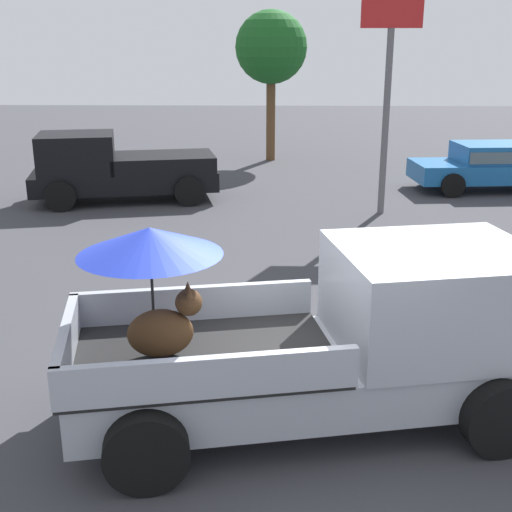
{
  "coord_description": "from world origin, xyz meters",
  "views": [
    {
      "loc": [
        -0.4,
        -6.47,
        3.96
      ],
      "look_at": [
        -0.62,
        2.44,
        1.1
      ],
      "focal_mm": 46.18,
      "sensor_mm": 36.0,
      "label": 1
    }
  ],
  "objects_px": {
    "pickup_truck_main": "(342,333)",
    "motel_sign": "(389,58)",
    "parked_sedan_near": "(491,164)",
    "pickup_truck_red": "(117,168)"
  },
  "relations": [
    {
      "from": "parked_sedan_near",
      "to": "pickup_truck_main",
      "type": "bearing_deg",
      "value": 61.02
    },
    {
      "from": "motel_sign",
      "to": "parked_sedan_near",
      "type": "bearing_deg",
      "value": 38.42
    },
    {
      "from": "pickup_truck_red",
      "to": "parked_sedan_near",
      "type": "bearing_deg",
      "value": 176.69
    },
    {
      "from": "motel_sign",
      "to": "pickup_truck_main",
      "type": "bearing_deg",
      "value": -101.61
    },
    {
      "from": "pickup_truck_main",
      "to": "motel_sign",
      "type": "xyz_separation_m",
      "value": [
        1.93,
        9.4,
        2.69
      ]
    },
    {
      "from": "parked_sedan_near",
      "to": "motel_sign",
      "type": "relative_size",
      "value": 0.85
    },
    {
      "from": "pickup_truck_red",
      "to": "motel_sign",
      "type": "height_order",
      "value": "motel_sign"
    },
    {
      "from": "pickup_truck_main",
      "to": "parked_sedan_near",
      "type": "bearing_deg",
      "value": 54.98
    },
    {
      "from": "pickup_truck_main",
      "to": "motel_sign",
      "type": "bearing_deg",
      "value": 67.49
    },
    {
      "from": "pickup_truck_main",
      "to": "pickup_truck_red",
      "type": "relative_size",
      "value": 1.05
    }
  ]
}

